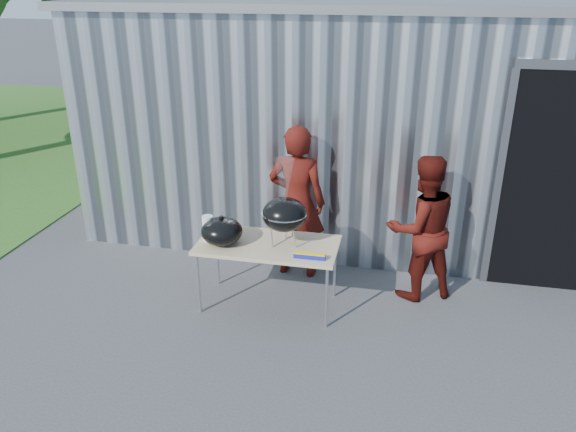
% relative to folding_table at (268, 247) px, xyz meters
% --- Properties ---
extents(ground, '(80.00, 80.00, 0.00)m').
position_rel_folding_table_xyz_m(ground, '(0.34, -0.64, -0.71)').
color(ground, '#3D3D3F').
extents(building, '(8.20, 6.20, 3.10)m').
position_rel_folding_table_xyz_m(building, '(1.25, 3.95, 0.83)').
color(building, silver).
rests_on(building, ground).
extents(folding_table, '(1.50, 0.75, 0.75)m').
position_rel_folding_table_xyz_m(folding_table, '(0.00, 0.00, 0.00)').
color(folding_table, tan).
rests_on(folding_table, ground).
extents(kettle_grill, '(0.48, 0.48, 0.95)m').
position_rel_folding_table_xyz_m(kettle_grill, '(0.18, 0.02, 0.45)').
color(kettle_grill, black).
rests_on(kettle_grill, folding_table).
extents(grill_lid, '(0.44, 0.44, 0.32)m').
position_rel_folding_table_xyz_m(grill_lid, '(-0.47, -0.10, 0.18)').
color(grill_lid, black).
rests_on(grill_lid, folding_table).
extents(paper_towels, '(0.12, 0.12, 0.28)m').
position_rel_folding_table_xyz_m(paper_towels, '(-0.64, -0.05, 0.18)').
color(paper_towels, white).
rests_on(paper_towels, folding_table).
extents(white_tub, '(0.20, 0.15, 0.10)m').
position_rel_folding_table_xyz_m(white_tub, '(-0.55, 0.22, 0.09)').
color(white_tub, white).
rests_on(white_tub, folding_table).
extents(foil_box, '(0.32, 0.06, 0.06)m').
position_rel_folding_table_xyz_m(foil_box, '(0.49, -0.25, 0.07)').
color(foil_box, '#171D96').
rests_on(foil_box, folding_table).
extents(person_cook, '(0.70, 0.48, 1.86)m').
position_rel_folding_table_xyz_m(person_cook, '(0.16, 0.79, 0.22)').
color(person_cook, '#440F0A').
rests_on(person_cook, ground).
extents(person_bystander, '(1.00, 0.91, 1.66)m').
position_rel_folding_table_xyz_m(person_bystander, '(1.60, 0.57, 0.12)').
color(person_bystander, '#440F0A').
rests_on(person_bystander, ground).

